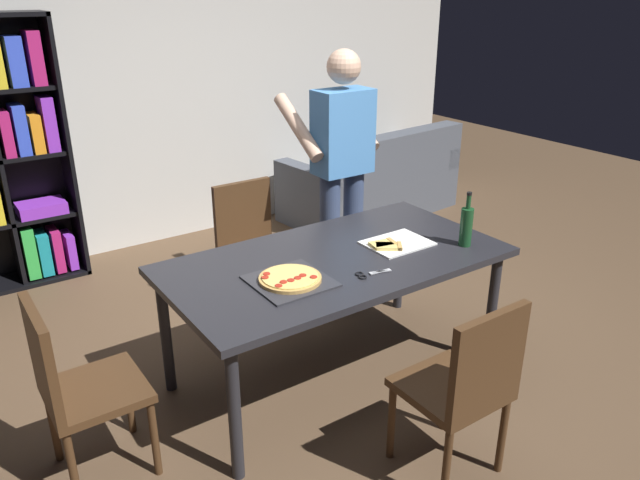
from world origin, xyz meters
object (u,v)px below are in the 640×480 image
(kitchen_scissors, at_px, (368,274))
(chair_far_side, at_px, (251,241))
(dining_table, at_px, (336,268))
(wine_bottle, at_px, (466,226))
(chair_left_end, at_px, (74,382))
(person_serving_pizza, at_px, (341,165))
(couch, at_px, (374,185))
(chair_near_camera, at_px, (466,382))
(pepperoni_pizza_on_tray, at_px, (290,279))

(kitchen_scissors, bearing_deg, chair_far_side, 90.28)
(dining_table, bearing_deg, wine_bottle, -21.77)
(chair_left_end, bearing_deg, person_serving_pizza, 20.67)
(chair_far_side, bearing_deg, person_serving_pizza, -20.57)
(couch, bearing_deg, wine_bottle, -118.03)
(chair_far_side, height_order, kitchen_scissors, chair_far_side)
(dining_table, distance_m, chair_near_camera, 0.99)
(couch, distance_m, person_serving_pizza, 1.94)
(chair_far_side, height_order, pepperoni_pizza_on_tray, chair_far_side)
(kitchen_scissors, bearing_deg, chair_near_camera, -90.49)
(couch, relative_size, kitchen_scissors, 8.97)
(chair_near_camera, distance_m, chair_left_end, 1.71)
(chair_left_end, relative_size, kitchen_scissors, 4.54)
(chair_left_end, bearing_deg, couch, 30.92)
(dining_table, relative_size, chair_far_side, 2.06)
(pepperoni_pizza_on_tray, bearing_deg, kitchen_scissors, -23.02)
(chair_left_end, bearing_deg, chair_far_side, 34.61)
(chair_far_side, relative_size, chair_left_end, 1.00)
(chair_far_side, relative_size, kitchen_scissors, 4.54)
(dining_table, distance_m, couch, 2.78)
(chair_left_end, relative_size, couch, 0.51)
(person_serving_pizza, bearing_deg, chair_near_camera, -108.76)
(wine_bottle, bearing_deg, couch, 61.97)
(person_serving_pizza, distance_m, pepperoni_pizza_on_tray, 1.31)
(chair_far_side, distance_m, wine_bottle, 1.48)
(person_serving_pizza, xyz_separation_m, pepperoni_pizza_on_tray, (-0.95, -0.87, -0.23))
(dining_table, bearing_deg, person_serving_pizza, 52.11)
(chair_near_camera, height_order, kitchen_scissors, chair_near_camera)
(couch, xyz_separation_m, pepperoni_pizza_on_tray, (-2.27, -2.10, 0.46))
(couch, bearing_deg, chair_left_end, -149.08)
(kitchen_scissors, bearing_deg, chair_left_end, 169.17)
(couch, xyz_separation_m, kitchen_scissors, (-1.90, -2.26, 0.45))
(chair_far_side, distance_m, couch, 2.17)
(chair_far_side, distance_m, chair_left_end, 1.71)
(chair_left_end, height_order, wine_bottle, wine_bottle)
(chair_far_side, relative_size, pepperoni_pizza_on_tray, 2.41)
(dining_table, height_order, wine_bottle, wine_bottle)
(person_serving_pizza, bearing_deg, dining_table, -127.89)
(dining_table, relative_size, kitchen_scissors, 9.35)
(chair_near_camera, distance_m, chair_far_side, 1.95)
(chair_near_camera, relative_size, wine_bottle, 2.85)
(pepperoni_pizza_on_tray, distance_m, wine_bottle, 1.08)
(pepperoni_pizza_on_tray, distance_m, kitchen_scissors, 0.40)
(couch, xyz_separation_m, person_serving_pizza, (-1.32, -1.23, 0.70))
(chair_far_side, distance_m, kitchen_scissors, 1.27)
(chair_left_end, height_order, pepperoni_pizza_on_tray, chair_left_end)
(dining_table, xyz_separation_m, person_serving_pizza, (0.59, 0.75, 0.32))
(dining_table, xyz_separation_m, chair_far_side, (0.00, 0.97, -0.17))
(chair_left_end, distance_m, pepperoni_pizza_on_tray, 1.08)
(dining_table, height_order, couch, couch)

